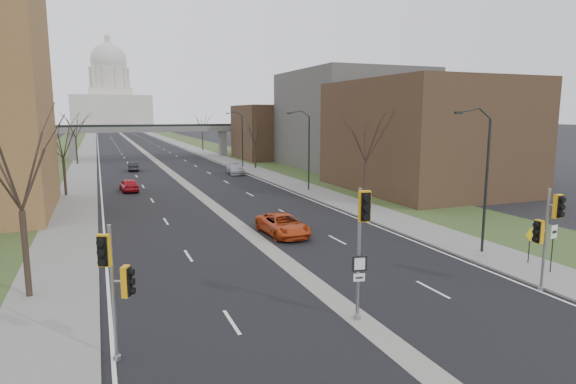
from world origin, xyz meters
TOP-DOWN VIEW (x-y plane):
  - ground at (0.00, 0.00)m, footprint 700.00×700.00m
  - road_surface at (0.00, 150.00)m, footprint 20.00×600.00m
  - median_strip at (0.00, 150.00)m, footprint 1.20×600.00m
  - sidewalk_right at (12.00, 150.00)m, footprint 4.00×600.00m
  - sidewalk_left at (-12.00, 150.00)m, footprint 4.00×600.00m
  - grass_verge_right at (18.00, 150.00)m, footprint 8.00×600.00m
  - grass_verge_left at (-18.00, 150.00)m, footprint 8.00×600.00m
  - commercial_block_near at (24.00, 28.00)m, footprint 16.00×20.00m
  - commercial_block_mid at (28.00, 52.00)m, footprint 18.00×22.00m
  - commercial_block_far at (22.00, 70.00)m, footprint 14.00×14.00m
  - pedestrian_bridge at (0.00, 80.00)m, footprint 34.00×3.00m
  - capitol at (0.00, 320.00)m, footprint 48.00×42.00m
  - streetlight_near at (10.99, 6.00)m, footprint 2.61×0.20m
  - streetlight_mid at (10.99, 32.00)m, footprint 2.61×0.20m
  - streetlight_far at (10.99, 58.00)m, footprint 2.61×0.20m
  - tree_left_a at (-13.00, 8.00)m, footprint 7.20×7.20m
  - tree_left_b at (-13.00, 38.00)m, footprint 6.75×6.75m
  - tree_left_c at (-13.00, 72.00)m, footprint 7.65×7.65m
  - tree_right_a at (13.00, 22.00)m, footprint 7.20×7.20m
  - tree_right_b at (13.00, 55.00)m, footprint 6.30×6.30m
  - tree_right_c at (13.00, 95.00)m, footprint 7.65×7.65m
  - signal_pole_left at (-9.39, 0.25)m, footprint 1.12×0.80m
  - signal_pole_median at (-0.14, 0.09)m, footprint 0.67×0.92m
  - signal_pole_right at (9.60, -0.20)m, footprint 0.90×0.87m
  - speed_limit_sign at (12.29, 1.60)m, footprint 0.54×0.14m
  - warning_sign at (12.54, 3.25)m, footprint 0.80×0.11m
  - car_left_near at (-6.71, 38.87)m, footprint 2.04×4.40m
  - car_left_far at (-4.85, 58.88)m, footprint 1.78×4.21m
  - car_right_near at (2.10, 14.67)m, footprint 2.72×5.46m
  - car_right_mid at (8.24, 49.38)m, footprint 2.47×5.19m

SIDE VIEW (x-z plane):
  - ground at x=0.00m, z-range 0.00..0.00m
  - median_strip at x=0.00m, z-range -0.01..0.01m
  - road_surface at x=0.00m, z-range 0.00..0.01m
  - grass_verge_right at x=18.00m, z-range 0.00..0.10m
  - grass_verge_left at x=-18.00m, z-range 0.00..0.10m
  - sidewalk_right at x=12.00m, z-range 0.00..0.12m
  - sidewalk_left at x=-12.00m, z-range 0.00..0.12m
  - car_left_far at x=-4.85m, z-range 0.00..1.35m
  - car_left_near at x=-6.71m, z-range 0.00..1.46m
  - car_right_mid at x=8.24m, z-range 0.00..1.46m
  - car_right_near at x=2.10m, z-range 0.00..1.48m
  - warning_sign at x=12.54m, z-range 0.42..2.47m
  - speed_limit_sign at x=12.29m, z-range 0.60..3.15m
  - signal_pole_left at x=-9.39m, z-range 0.74..5.55m
  - signal_pole_right at x=9.60m, z-range 0.77..5.78m
  - signal_pole_median at x=-0.14m, z-range 1.09..6.60m
  - pedestrian_bridge at x=0.00m, z-range 1.62..8.07m
  - commercial_block_far at x=22.00m, z-range 0.00..10.00m
  - tree_right_b at x=13.00m, z-range 1.71..9.93m
  - commercial_block_near at x=24.00m, z-range 0.00..12.00m
  - tree_left_b at x=-13.00m, z-range 1.82..10.63m
  - tree_left_a at x=-13.00m, z-range 1.94..11.34m
  - tree_right_a at x=13.00m, z-range 1.94..11.34m
  - streetlight_near at x=10.99m, z-range 2.60..11.30m
  - streetlight_mid at x=10.99m, z-range 2.60..11.30m
  - streetlight_far at x=10.99m, z-range 2.60..11.30m
  - tree_left_c at x=-13.00m, z-range 2.05..12.04m
  - tree_right_c at x=13.00m, z-range 2.05..12.04m
  - commercial_block_mid at x=28.00m, z-range 0.00..15.00m
  - capitol at x=0.00m, z-range -9.28..46.47m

